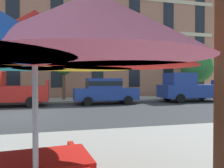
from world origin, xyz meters
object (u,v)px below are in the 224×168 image
object	(u,v)px
pickup_red	(2,90)
pickup_blue	(189,88)
sedan_blue	(105,90)
street_tree_right	(198,66)
street_tree_middle	(65,62)
patio_umbrella	(35,41)

from	to	relation	value
pickup_red	pickup_blue	distance (m)	13.24
sedan_blue	street_tree_right	size ratio (longest dim) A/B	0.99
sedan_blue	pickup_blue	bearing A→B (deg)	0.00
street_tree_middle	patio_umbrella	distance (m)	15.49
patio_umbrella	pickup_blue	bearing A→B (deg)	51.07
pickup_blue	street_tree_middle	bearing A→B (deg)	163.62
pickup_blue	street_tree_right	xyz separation A→B (m)	(2.82, 2.95, 1.97)
sedan_blue	street_tree_right	xyz separation A→B (m)	(9.49, 2.95, 2.05)
sedan_blue	patio_umbrella	world-z (taller)	patio_umbrella
sedan_blue	street_tree_right	world-z (taller)	street_tree_right
street_tree_middle	pickup_blue	bearing A→B (deg)	-16.38
sedan_blue	street_tree_right	bearing A→B (deg)	17.25
pickup_blue	street_tree_middle	xyz separation A→B (m)	(-9.27, 2.73, 2.08)
pickup_blue	patio_umbrella	bearing A→B (deg)	-128.93
street_tree_middle	patio_umbrella	bearing A→B (deg)	-93.66
sedan_blue	street_tree_middle	distance (m)	4.34
sedan_blue	pickup_blue	size ratio (longest dim) A/B	0.86
street_tree_right	patio_umbrella	distance (m)	20.41
pickup_blue	street_tree_right	world-z (taller)	street_tree_right
pickup_red	street_tree_middle	xyz separation A→B (m)	(3.96, 2.73, 2.08)
street_tree_right	patio_umbrella	world-z (taller)	street_tree_right
sedan_blue	pickup_blue	xyz separation A→B (m)	(6.68, 0.00, 0.08)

